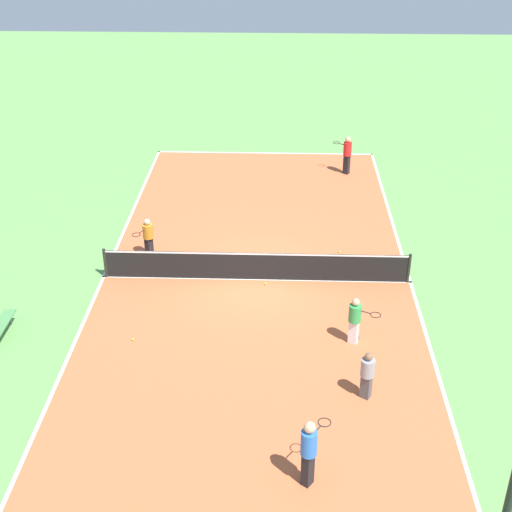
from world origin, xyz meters
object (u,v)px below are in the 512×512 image
player_near_blue (309,449)px  tennis_ball_right_alley (340,252)px  tennis_ball_far_baseline (260,257)px  player_far_green (355,318)px  tennis_ball_left_sideline (265,284)px  player_center_orange (148,236)px  player_coach_red (347,152)px  tennis_ball_midcourt (133,339)px  bench (2,324)px  tennis_net (256,265)px  player_baseline_gray (367,373)px

player_near_blue → tennis_ball_right_alley: bearing=27.9°
tennis_ball_far_baseline → player_far_green: bearing=119.9°
tennis_ball_left_sideline → tennis_ball_right_alley: same height
player_center_orange → tennis_ball_far_baseline: (-3.87, -0.03, -0.77)m
player_coach_red → player_near_blue: size_ratio=0.97×
tennis_ball_midcourt → tennis_ball_right_alley: 8.43m
bench → tennis_ball_right_alley: size_ratio=20.70×
bench → tennis_ball_far_baseline: bench is taller
player_coach_red → bench: bearing=86.5°
player_far_green → tennis_ball_far_baseline: 5.80m
tennis_ball_right_alley → tennis_ball_midcourt: bearing=41.2°
player_near_blue → tennis_ball_right_alley: 10.96m
tennis_net → player_center_orange: (3.81, -1.47, 0.28)m
player_coach_red → player_far_green: size_ratio=1.16×
player_baseline_gray → tennis_ball_left_sideline: 6.21m
player_far_green → player_baseline_gray: player_far_green is taller
player_center_orange → player_coach_red: 10.93m
tennis_net → tennis_ball_far_baseline: size_ratio=148.59×
player_coach_red → tennis_ball_left_sideline: player_coach_red is taller
player_center_orange → player_coach_red: bearing=167.0°
tennis_net → tennis_ball_left_sideline: bearing=133.3°
player_far_green → player_near_blue: 5.59m
bench → player_near_blue: bearing=58.1°
player_center_orange → tennis_ball_midcourt: (-0.37, 5.07, -0.77)m
player_center_orange → tennis_ball_midcourt: player_center_orange is taller
tennis_ball_right_alley → tennis_ball_left_sideline: bearing=41.4°
player_near_blue → tennis_ball_midcourt: player_near_blue is taller
tennis_ball_left_sideline → tennis_ball_far_baseline: 1.86m
bench → player_coach_red: (-10.94, -12.88, 0.62)m
player_coach_red → tennis_ball_far_baseline: player_coach_red is taller
tennis_ball_far_baseline → player_near_blue: bearing=97.6°
player_coach_red → player_near_blue: 18.44m
tennis_ball_right_alley → player_center_orange: bearing=4.1°
player_coach_red → tennis_ball_left_sideline: bearing=107.9°
player_center_orange → player_near_blue: bearing=57.2°
player_center_orange → player_far_green: (-6.73, 4.95, 0.03)m
player_baseline_gray → tennis_ball_midcourt: 6.89m
player_baseline_gray → tennis_ball_midcourt: (6.47, -2.27, -0.74)m
player_near_blue → player_baseline_gray: size_ratio=1.27×
tennis_net → tennis_ball_left_sideline: tennis_net is taller
tennis_ball_midcourt → tennis_ball_far_baseline: bearing=-124.4°
tennis_ball_midcourt → tennis_ball_left_sideline: (-3.75, -3.27, 0.00)m
player_center_orange → tennis_ball_right_alley: size_ratio=21.09×
bench → player_far_green: bearing=89.8°
player_coach_red → tennis_ball_left_sideline: (3.36, 9.77, -0.95)m
player_center_orange → tennis_ball_right_alley: player_center_orange is taller
player_coach_red → tennis_net: bearing=105.6°
bench → tennis_ball_midcourt: size_ratio=20.70×
tennis_ball_far_baseline → tennis_net: bearing=87.4°
tennis_ball_midcourt → tennis_ball_left_sideline: bearing=-138.9°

